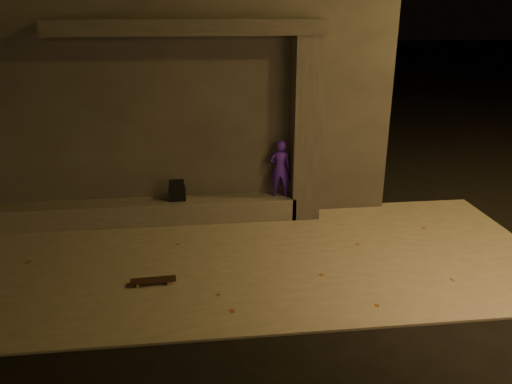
{
  "coord_description": "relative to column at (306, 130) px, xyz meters",
  "views": [
    {
      "loc": [
        -0.4,
        -5.68,
        4.11
      ],
      "look_at": [
        0.51,
        2.0,
        1.24
      ],
      "focal_mm": 35.0,
      "sensor_mm": 36.0,
      "label": 1
    }
  ],
  "objects": [
    {
      "name": "ground",
      "position": [
        -1.7,
        -3.75,
        -1.84
      ],
      "size": [
        120.0,
        120.0,
        0.0
      ],
      "primitive_type": "plane",
      "color": "black",
      "rests_on": "ground"
    },
    {
      "name": "sidewalk",
      "position": [
        -1.7,
        -1.75,
        -1.82
      ],
      "size": [
        11.0,
        4.4,
        0.04
      ],
      "primitive_type": "cube",
      "color": "slate",
      "rests_on": "ground"
    },
    {
      "name": "building",
      "position": [
        -2.7,
        2.74,
        0.77
      ],
      "size": [
        9.0,
        5.1,
        5.22
      ],
      "color": "#343230",
      "rests_on": "ground"
    },
    {
      "name": "ledge",
      "position": [
        -3.2,
        0.0,
        -1.58
      ],
      "size": [
        6.0,
        0.55,
        0.45
      ],
      "primitive_type": "cube",
      "color": "#4E4C47",
      "rests_on": "sidewalk"
    },
    {
      "name": "column",
      "position": [
        0.0,
        0.0,
        0.0
      ],
      "size": [
        0.55,
        0.55,
        3.6
      ],
      "primitive_type": "cube",
      "color": "#343230",
      "rests_on": "sidewalk"
    },
    {
      "name": "canopy",
      "position": [
        -2.2,
        0.05,
        1.94
      ],
      "size": [
        5.0,
        0.7,
        0.28
      ],
      "primitive_type": "cube",
      "color": "#343230",
      "rests_on": "column"
    },
    {
      "name": "skateboarder",
      "position": [
        -0.5,
        0.0,
        -0.77
      ],
      "size": [
        0.46,
        0.33,
        1.17
      ],
      "primitive_type": "imported",
      "rotation": [
        0.0,
        0.0,
        3.02
      ],
      "color": "#3C1BAF",
      "rests_on": "ledge"
    },
    {
      "name": "backpack",
      "position": [
        -2.57,
        -0.0,
        -1.19
      ],
      "size": [
        0.33,
        0.22,
        0.47
      ],
      "rotation": [
        0.0,
        0.0,
        -0.01
      ],
      "color": "black",
      "rests_on": "ledge"
    },
    {
      "name": "skateboard",
      "position": [
        -2.9,
        -2.46,
        -1.74
      ],
      "size": [
        0.71,
        0.22,
        0.08
      ],
      "rotation": [
        0.0,
        0.0,
        0.05
      ],
      "color": "black",
      "rests_on": "sidewalk"
    }
  ]
}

